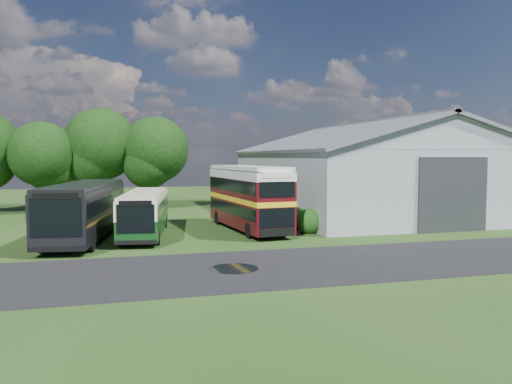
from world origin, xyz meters
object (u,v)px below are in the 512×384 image
object	(u,v)px
bus_maroon_double	(248,198)
bus_dark_single	(85,209)
bus_green_single	(145,212)
storage_shed	(367,166)

from	to	relation	value
bus_maroon_double	bus_dark_single	size ratio (longest dim) A/B	0.82
bus_green_single	bus_dark_single	world-z (taller)	bus_dark_single
storage_shed	bus_dark_single	world-z (taller)	storage_shed
bus_green_single	bus_dark_single	xyz separation A→B (m)	(-3.60, -0.36, 0.33)
storage_shed	bus_maroon_double	size ratio (longest dim) A/B	2.38
storage_shed	bus_dark_single	bearing A→B (deg)	-160.02
bus_green_single	bus_dark_single	size ratio (longest dim) A/B	0.82
storage_shed	bus_maroon_double	xyz separation A→B (m)	(-12.90, -7.50, -1.98)
bus_green_single	storage_shed	bearing A→B (deg)	30.78
bus_maroon_double	bus_dark_single	xyz separation A→B (m)	(-10.54, -1.02, -0.38)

